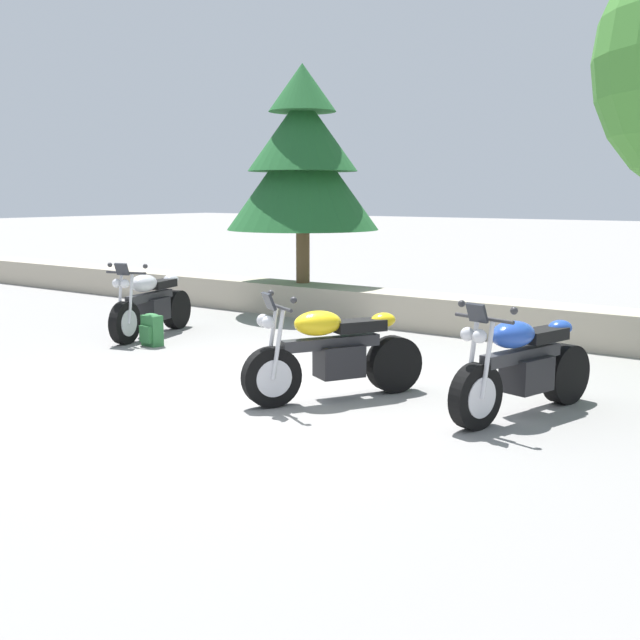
{
  "coord_description": "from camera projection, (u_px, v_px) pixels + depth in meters",
  "views": [
    {
      "loc": [
        5.68,
        -6.32,
        2.15
      ],
      "look_at": [
        0.1,
        1.2,
        0.65
      ],
      "focal_mm": 44.23,
      "sensor_mm": 36.0,
      "label": 1
    }
  ],
  "objects": [
    {
      "name": "motorcycle_silver_near_left",
      "position": [
        151.0,
        305.0,
        12.0
      ],
      "size": [
        0.89,
        2.02,
        1.18
      ],
      "color": "black",
      "rests_on": "ground"
    },
    {
      "name": "pine_tree_far_left",
      "position": [
        303.0,
        161.0,
        14.04
      ],
      "size": [
        2.74,
        2.74,
        3.87
      ],
      "color": "brown",
      "rests_on": "stone_wall"
    },
    {
      "name": "motorcycle_yellow_centre",
      "position": [
        333.0,
        354.0,
        8.27
      ],
      "size": [
        1.17,
        1.89,
        1.18
      ],
      "color": "black",
      "rests_on": "ground"
    },
    {
      "name": "motorcycle_blue_far_right",
      "position": [
        522.0,
        367.0,
        7.66
      ],
      "size": [
        0.81,
        2.04,
        1.18
      ],
      "color": "black",
      "rests_on": "ground"
    },
    {
      "name": "rider_backpack",
      "position": [
        152.0,
        329.0,
        11.25
      ],
      "size": [
        0.32,
        0.28,
        0.47
      ],
      "color": "#2D6B38",
      "rests_on": "ground"
    },
    {
      "name": "ground_plane",
      "position": [
        248.0,
        391.0,
        8.69
      ],
      "size": [
        120.0,
        120.0,
        0.0
      ],
      "primitive_type": "plane",
      "color": "gray"
    },
    {
      "name": "stone_wall",
      "position": [
        451.0,
        314.0,
        12.46
      ],
      "size": [
        36.0,
        0.8,
        0.55
      ],
      "primitive_type": "cube",
      "color": "#A89E89",
      "rests_on": "ground"
    }
  ]
}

